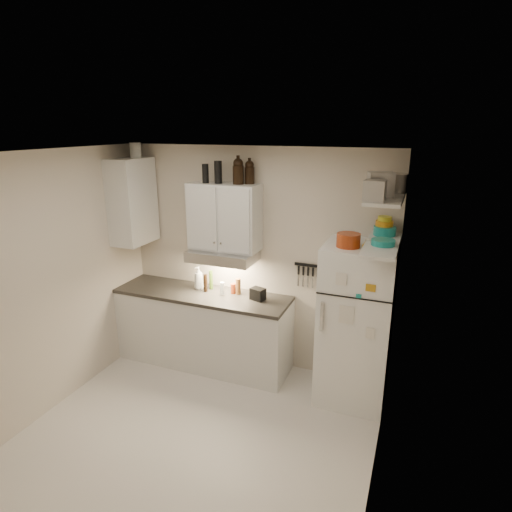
% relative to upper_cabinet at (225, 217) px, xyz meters
% --- Properties ---
extents(floor, '(3.20, 3.00, 0.02)m').
position_rel_upper_cabinet_xyz_m(floor, '(0.30, -1.33, -1.84)').
color(floor, silver).
rests_on(floor, ground).
extents(ceiling, '(3.20, 3.00, 0.02)m').
position_rel_upper_cabinet_xyz_m(ceiling, '(0.30, -1.33, 0.78)').
color(ceiling, white).
rests_on(ceiling, ground).
extents(back_wall, '(3.20, 0.02, 2.60)m').
position_rel_upper_cabinet_xyz_m(back_wall, '(0.30, 0.18, -0.53)').
color(back_wall, beige).
rests_on(back_wall, ground).
extents(left_wall, '(0.02, 3.00, 2.60)m').
position_rel_upper_cabinet_xyz_m(left_wall, '(-1.31, -1.33, -0.53)').
color(left_wall, beige).
rests_on(left_wall, ground).
extents(right_wall, '(0.02, 3.00, 2.60)m').
position_rel_upper_cabinet_xyz_m(right_wall, '(1.91, -1.33, -0.53)').
color(right_wall, beige).
rests_on(right_wall, ground).
extents(base_cabinet, '(2.10, 0.60, 0.88)m').
position_rel_upper_cabinet_xyz_m(base_cabinet, '(-0.25, -0.14, -1.39)').
color(base_cabinet, silver).
rests_on(base_cabinet, floor).
extents(countertop, '(2.10, 0.62, 0.04)m').
position_rel_upper_cabinet_xyz_m(countertop, '(-0.25, -0.14, -0.93)').
color(countertop, '#2E2B27').
rests_on(countertop, base_cabinet).
extents(upper_cabinet, '(0.80, 0.33, 0.75)m').
position_rel_upper_cabinet_xyz_m(upper_cabinet, '(0.00, 0.00, 0.00)').
color(upper_cabinet, silver).
rests_on(upper_cabinet, back_wall).
extents(side_cabinet, '(0.33, 0.55, 1.00)m').
position_rel_upper_cabinet_xyz_m(side_cabinet, '(-1.14, -0.14, 0.12)').
color(side_cabinet, silver).
rests_on(side_cabinet, left_wall).
extents(range_hood, '(0.76, 0.46, 0.12)m').
position_rel_upper_cabinet_xyz_m(range_hood, '(0.00, -0.06, -0.44)').
color(range_hood, silver).
rests_on(range_hood, back_wall).
extents(fridge, '(0.70, 0.68, 1.70)m').
position_rel_upper_cabinet_xyz_m(fridge, '(1.55, -0.18, -0.98)').
color(fridge, white).
rests_on(fridge, floor).
extents(shelf_hi, '(0.30, 0.95, 0.03)m').
position_rel_upper_cabinet_xyz_m(shelf_hi, '(1.75, -0.31, 0.38)').
color(shelf_hi, silver).
rests_on(shelf_hi, right_wall).
extents(shelf_lo, '(0.30, 0.95, 0.03)m').
position_rel_upper_cabinet_xyz_m(shelf_lo, '(1.75, -0.31, -0.07)').
color(shelf_lo, silver).
rests_on(shelf_lo, right_wall).
extents(knife_strip, '(0.42, 0.02, 0.03)m').
position_rel_upper_cabinet_xyz_m(knife_strip, '(1.00, 0.15, -0.51)').
color(knife_strip, black).
rests_on(knife_strip, back_wall).
extents(dutch_oven, '(0.28, 0.28, 0.13)m').
position_rel_upper_cabinet_xyz_m(dutch_oven, '(1.44, -0.29, -0.06)').
color(dutch_oven, '#983211').
rests_on(dutch_oven, fridge).
extents(book_stack, '(0.19, 0.23, 0.07)m').
position_rel_upper_cabinet_xyz_m(book_stack, '(1.68, -0.34, -0.09)').
color(book_stack, '#C08718').
rests_on(book_stack, fridge).
extents(spice_jar, '(0.06, 0.06, 0.09)m').
position_rel_upper_cabinet_xyz_m(spice_jar, '(1.62, -0.25, -0.08)').
color(spice_jar, silver).
rests_on(spice_jar, fridge).
extents(stock_pot, '(0.32, 0.32, 0.17)m').
position_rel_upper_cabinet_xyz_m(stock_pot, '(1.79, -0.09, 0.48)').
color(stock_pot, silver).
rests_on(stock_pot, shelf_hi).
extents(tin_a, '(0.26, 0.24, 0.21)m').
position_rel_upper_cabinet_xyz_m(tin_a, '(1.70, -0.41, 0.50)').
color(tin_a, '#AAAAAD').
rests_on(tin_a, shelf_hi).
extents(tin_b, '(0.18, 0.18, 0.17)m').
position_rel_upper_cabinet_xyz_m(tin_b, '(1.68, -0.65, 0.48)').
color(tin_b, '#AAAAAD').
rests_on(tin_b, shelf_hi).
extents(bowl_teal, '(0.22, 0.22, 0.09)m').
position_rel_upper_cabinet_xyz_m(bowl_teal, '(1.74, -0.00, -0.01)').
color(bowl_teal, teal).
rests_on(bowl_teal, shelf_lo).
extents(bowl_orange, '(0.17, 0.17, 0.05)m').
position_rel_upper_cabinet_xyz_m(bowl_orange, '(1.73, 0.03, 0.06)').
color(bowl_orange, orange).
rests_on(bowl_orange, bowl_teal).
extents(bowl_yellow, '(0.13, 0.13, 0.04)m').
position_rel_upper_cabinet_xyz_m(bowl_yellow, '(1.73, 0.03, 0.11)').
color(bowl_yellow, gold).
rests_on(bowl_yellow, bowl_orange).
extents(plates, '(0.26, 0.26, 0.05)m').
position_rel_upper_cabinet_xyz_m(plates, '(1.76, -0.39, -0.02)').
color(plates, teal).
rests_on(plates, shelf_lo).
extents(growler_a, '(0.15, 0.15, 0.28)m').
position_rel_upper_cabinet_xyz_m(growler_a, '(0.18, -0.01, 0.52)').
color(growler_a, black).
rests_on(growler_a, upper_cabinet).
extents(growler_b, '(0.13, 0.13, 0.26)m').
position_rel_upper_cabinet_xyz_m(growler_b, '(0.28, 0.07, 0.50)').
color(growler_b, black).
rests_on(growler_b, upper_cabinet).
extents(thermos_a, '(0.09, 0.09, 0.24)m').
position_rel_upper_cabinet_xyz_m(thermos_a, '(-0.05, -0.03, 0.50)').
color(thermos_a, black).
rests_on(thermos_a, upper_cabinet).
extents(thermos_b, '(0.09, 0.09, 0.21)m').
position_rel_upper_cabinet_xyz_m(thermos_b, '(-0.19, -0.06, 0.48)').
color(thermos_b, black).
rests_on(thermos_b, upper_cabinet).
extents(side_jar, '(0.14, 0.14, 0.17)m').
position_rel_upper_cabinet_xyz_m(side_jar, '(-1.09, -0.06, 0.71)').
color(side_jar, silver).
rests_on(side_jar, side_cabinet).
extents(soap_bottle, '(0.16, 0.16, 0.32)m').
position_rel_upper_cabinet_xyz_m(soap_bottle, '(-0.34, -0.04, -0.75)').
color(soap_bottle, silver).
rests_on(soap_bottle, countertop).
extents(pepper_mill, '(0.06, 0.06, 0.19)m').
position_rel_upper_cabinet_xyz_m(pepper_mill, '(0.16, -0.01, -0.81)').
color(pepper_mill, brown).
rests_on(pepper_mill, countertop).
extents(oil_bottle, '(0.05, 0.05, 0.23)m').
position_rel_upper_cabinet_xyz_m(oil_bottle, '(-0.21, 0.02, -0.79)').
color(oil_bottle, '#3B5B16').
rests_on(oil_bottle, countertop).
extents(vinegar_bottle, '(0.05, 0.05, 0.21)m').
position_rel_upper_cabinet_xyz_m(vinegar_bottle, '(-0.23, -0.08, -0.80)').
color(vinegar_bottle, black).
rests_on(vinegar_bottle, countertop).
extents(clear_bottle, '(0.06, 0.06, 0.15)m').
position_rel_upper_cabinet_xyz_m(clear_bottle, '(-0.00, -0.10, -0.83)').
color(clear_bottle, silver).
rests_on(clear_bottle, countertop).
extents(red_jar, '(0.08, 0.08, 0.12)m').
position_rel_upper_cabinet_xyz_m(red_jar, '(0.10, -0.01, -0.85)').
color(red_jar, '#983211').
rests_on(red_jar, countertop).
extents(caddy, '(0.19, 0.16, 0.14)m').
position_rel_upper_cabinet_xyz_m(caddy, '(0.43, -0.08, -0.84)').
color(caddy, black).
rests_on(caddy, countertop).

